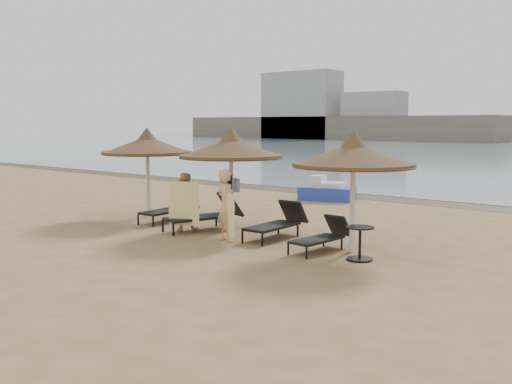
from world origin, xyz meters
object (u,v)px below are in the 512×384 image
lounger_far_left (172,208)px  person_right (226,200)px  lounger_far_right (323,236)px  palapa_left (147,146)px  palapa_center (231,148)px  side_table (360,244)px  person_left (184,197)px  pedal_boat (327,191)px  lounger_near_left (207,214)px  lounger_near_right (279,222)px  palapa_right (353,155)px

lounger_far_left → person_right: 3.42m
lounger_far_left → lounger_far_right: 5.56m
palapa_left → palapa_center: (3.43, -0.06, 0.02)m
person_right → side_table: bearing=-158.0°
side_table → person_right: 3.53m
person_left → pedal_boat: bearing=-122.5°
lounger_far_right → palapa_center: bearing=175.2°
lounger_far_right → person_left: (-4.17, -0.28, 0.56)m
lounger_far_left → side_table: size_ratio=2.81×
palapa_center → person_right: 1.86m
palapa_left → side_table: bearing=-6.6°
palapa_left → person_right: bearing=-15.8°
pedal_boat → palapa_left: bearing=-125.1°
lounger_far_left → lounger_near_left: lounger_near_left is taller
lounger_far_right → person_right: person_right is taller
lounger_far_left → lounger_near_left: bearing=-14.5°
palapa_center → lounger_far_right: 3.76m
palapa_center → lounger_near_right: bearing=-1.0°
lounger_far_right → lounger_near_right: bearing=167.3°
lounger_far_left → palapa_right: bearing=-5.7°
lounger_near_right → person_right: person_right is taller
palapa_right → palapa_center: bearing=176.3°
palapa_right → side_table: 1.98m
palapa_center → pedal_boat: bearing=100.4°
lounger_far_left → lounger_near_right: 3.90m
lounger_near_right → person_left: size_ratio=1.11×
lounger_near_right → person_left: person_left is taller
palapa_left → lounger_near_left: bearing=-8.2°
lounger_near_left → person_right: person_right is taller
lounger_far_right → person_left: bearing=-171.4°
palapa_left → palapa_right: bearing=-2.4°
side_table → pedal_boat: (-5.55, 7.58, 0.01)m
palapa_left → lounger_near_right: size_ratio=1.38×
lounger_far_left → side_table: (6.62, -0.82, -0.06)m
palapa_right → person_right: (-2.93, -0.91, -1.13)m
lounger_far_right → palapa_left: bearing=179.6°
lounger_far_right → side_table: (1.09, -0.30, -0.01)m
lounger_near_right → lounger_far_right: lounger_near_right is taller
lounger_near_right → person_right: size_ratio=0.98×
lounger_near_right → side_table: lounger_near_right is taller
person_left → person_right: 1.84m
palapa_right → lounger_near_left: size_ratio=1.21×
lounger_near_right → lounger_far_left: bearing=178.4°
person_left → person_right: bearing=134.7°
palapa_right → palapa_left: bearing=177.6°
palapa_left → person_left: size_ratio=1.53×
person_right → pedal_boat: size_ratio=0.92×
lounger_near_right → person_left: 2.70m
palapa_right → person_left: bearing=-173.1°
lounger_far_left → palapa_center: bearing=-3.1°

